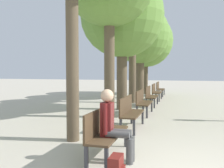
% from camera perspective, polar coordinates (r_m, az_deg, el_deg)
% --- Properties ---
extents(bench_row_0, '(0.44, 1.54, 0.92)m').
position_cam_1_polar(bench_row_0, '(4.90, -1.82, -10.32)').
color(bench_row_0, '#4C3823').
rests_on(bench_row_0, ground_plane).
extents(bench_row_1, '(0.44, 1.54, 0.92)m').
position_cam_1_polar(bench_row_1, '(7.21, 4.03, -6.00)').
color(bench_row_1, '#4C3823').
rests_on(bench_row_1, ground_plane).
extents(bench_row_2, '(0.44, 1.54, 0.92)m').
position_cam_1_polar(bench_row_2, '(9.57, 6.98, -3.77)').
color(bench_row_2, '#4C3823').
rests_on(bench_row_2, ground_plane).
extents(bench_row_3, '(0.44, 1.54, 0.92)m').
position_cam_1_polar(bench_row_3, '(11.97, 8.75, -2.43)').
color(bench_row_3, '#4C3823').
rests_on(bench_row_3, ground_plane).
extents(bench_row_4, '(0.44, 1.54, 0.92)m').
position_cam_1_polar(bench_row_4, '(14.37, 9.92, -1.53)').
color(bench_row_4, '#4C3823').
rests_on(bench_row_4, ground_plane).
extents(bench_row_5, '(0.44, 1.54, 0.92)m').
position_cam_1_polar(bench_row_5, '(16.78, 10.76, -0.88)').
color(bench_row_5, '#4C3823').
rests_on(bench_row_5, ground_plane).
extents(tree_row_2, '(3.54, 3.54, 5.77)m').
position_cam_1_polar(tree_row_2, '(10.95, 2.30, 15.19)').
color(tree_row_2, brown).
rests_on(tree_row_2, ground_plane).
extents(tree_row_3, '(2.22, 2.22, 5.84)m').
position_cam_1_polar(tree_row_3, '(13.32, 4.73, 15.75)').
color(tree_row_3, brown).
rests_on(tree_row_3, ground_plane).
extents(tree_row_4, '(3.54, 3.54, 5.63)m').
position_cam_1_polar(tree_row_4, '(15.47, 6.42, 11.04)').
color(tree_row_4, brown).
rests_on(tree_row_4, ground_plane).
extents(tree_row_5, '(3.75, 3.75, 5.69)m').
position_cam_1_polar(tree_row_5, '(18.05, 7.79, 9.80)').
color(tree_row_5, brown).
rests_on(tree_row_5, ground_plane).
extents(person_seated, '(0.63, 0.36, 1.33)m').
position_cam_1_polar(person_seated, '(4.63, 0.31, -8.94)').
color(person_seated, '#4C4C4C').
rests_on(person_seated, ground_plane).
extents(backpack, '(0.21, 0.32, 0.38)m').
position_cam_1_polar(backpack, '(3.98, 1.00, -18.73)').
color(backpack, maroon).
rests_on(backpack, ground_plane).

